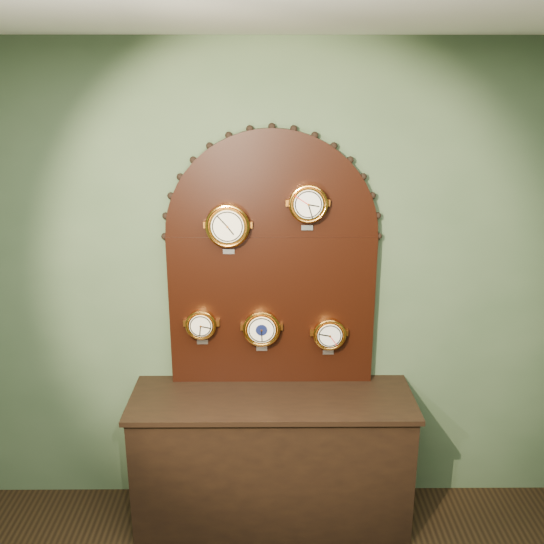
{
  "coord_description": "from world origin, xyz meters",
  "views": [
    {
      "loc": [
        -0.02,
        -0.87,
        2.56
      ],
      "look_at": [
        0.0,
        2.25,
        1.58
      ],
      "focal_mm": 39.8,
      "sensor_mm": 36.0,
      "label": 1
    }
  ],
  "objects_px": {
    "roman_clock": "(228,225)",
    "barometer": "(262,328)",
    "shop_counter": "(272,461)",
    "tide_clock": "(329,334)",
    "arabic_clock": "(308,203)",
    "hygrometer": "(201,324)",
    "display_board": "(272,254)"
  },
  "relations": [
    {
      "from": "arabic_clock",
      "to": "tide_clock",
      "type": "distance_m",
      "value": 0.78
    },
    {
      "from": "hygrometer",
      "to": "barometer",
      "type": "relative_size",
      "value": 0.86
    },
    {
      "from": "shop_counter",
      "to": "tide_clock",
      "type": "bearing_deg",
      "value": 24.62
    },
    {
      "from": "roman_clock",
      "to": "barometer",
      "type": "distance_m",
      "value": 0.64
    },
    {
      "from": "shop_counter",
      "to": "barometer",
      "type": "xyz_separation_m",
      "value": [
        -0.06,
        0.15,
        0.8
      ]
    },
    {
      "from": "tide_clock",
      "to": "hygrometer",
      "type": "bearing_deg",
      "value": 179.97
    },
    {
      "from": "tide_clock",
      "to": "barometer",
      "type": "bearing_deg",
      "value": -179.88
    },
    {
      "from": "arabic_clock",
      "to": "tide_clock",
      "type": "relative_size",
      "value": 1.09
    },
    {
      "from": "roman_clock",
      "to": "arabic_clock",
      "type": "xyz_separation_m",
      "value": [
        0.44,
        0.0,
        0.12
      ]
    },
    {
      "from": "hygrometer",
      "to": "tide_clock",
      "type": "distance_m",
      "value": 0.75
    },
    {
      "from": "roman_clock",
      "to": "tide_clock",
      "type": "xyz_separation_m",
      "value": [
        0.58,
        0.0,
        -0.65
      ]
    },
    {
      "from": "arabic_clock",
      "to": "tide_clock",
      "type": "xyz_separation_m",
      "value": [
        0.14,
        0.0,
        -0.77
      ]
    },
    {
      "from": "display_board",
      "to": "arabic_clock",
      "type": "relative_size",
      "value": 5.78
    },
    {
      "from": "roman_clock",
      "to": "shop_counter",
      "type": "bearing_deg",
      "value": -32.12
    },
    {
      "from": "shop_counter",
      "to": "arabic_clock",
      "type": "bearing_deg",
      "value": 37.84
    },
    {
      "from": "shop_counter",
      "to": "tide_clock",
      "type": "height_order",
      "value": "tide_clock"
    },
    {
      "from": "tide_clock",
      "to": "shop_counter",
      "type": "bearing_deg",
      "value": -155.38
    },
    {
      "from": "roman_clock",
      "to": "barometer",
      "type": "relative_size",
      "value": 1.1
    },
    {
      "from": "shop_counter",
      "to": "tide_clock",
      "type": "relative_size",
      "value": 6.57
    },
    {
      "from": "roman_clock",
      "to": "tide_clock",
      "type": "relative_size",
      "value": 1.21
    },
    {
      "from": "tide_clock",
      "to": "roman_clock",
      "type": "bearing_deg",
      "value": -179.86
    },
    {
      "from": "arabic_clock",
      "to": "hygrometer",
      "type": "xyz_separation_m",
      "value": [
        -0.61,
        0.0,
        -0.71
      ]
    },
    {
      "from": "hygrometer",
      "to": "tide_clock",
      "type": "xyz_separation_m",
      "value": [
        0.75,
        -0.0,
        -0.06
      ]
    },
    {
      "from": "barometer",
      "to": "arabic_clock",
      "type": "bearing_deg",
      "value": 0.06
    },
    {
      "from": "roman_clock",
      "to": "arabic_clock",
      "type": "distance_m",
      "value": 0.46
    },
    {
      "from": "shop_counter",
      "to": "display_board",
      "type": "bearing_deg",
      "value": 90.0
    },
    {
      "from": "hygrometer",
      "to": "tide_clock",
      "type": "bearing_deg",
      "value": -0.03
    },
    {
      "from": "roman_clock",
      "to": "tide_clock",
      "type": "bearing_deg",
      "value": 0.14
    },
    {
      "from": "arabic_clock",
      "to": "hygrometer",
      "type": "relative_size",
      "value": 1.15
    },
    {
      "from": "tide_clock",
      "to": "arabic_clock",
      "type": "bearing_deg",
      "value": -179.76
    },
    {
      "from": "arabic_clock",
      "to": "barometer",
      "type": "height_order",
      "value": "arabic_clock"
    },
    {
      "from": "display_board",
      "to": "arabic_clock",
      "type": "bearing_deg",
      "value": -18.51
    }
  ]
}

